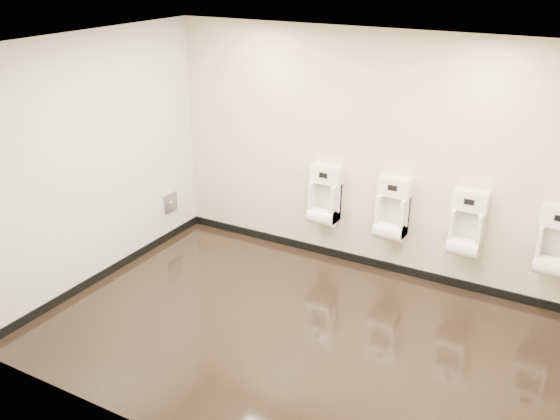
{
  "coord_description": "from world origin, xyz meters",
  "views": [
    {
      "loc": [
        2.47,
        -4.66,
        3.56
      ],
      "look_at": [
        -0.47,
        0.55,
        1.05
      ],
      "focal_mm": 40.0,
      "sensor_mm": 36.0,
      "label": 1
    }
  ],
  "objects_px": {
    "access_panel": "(170,203)",
    "urinal_3": "(555,246)",
    "urinal_1": "(392,213)",
    "urinal_2": "(467,228)",
    "urinal_0": "(324,199)"
  },
  "relations": [
    {
      "from": "urinal_3",
      "to": "urinal_0",
      "type": "bearing_deg",
      "value": 180.0
    },
    {
      "from": "urinal_3",
      "to": "access_panel",
      "type": "bearing_deg",
      "value": -174.73
    },
    {
      "from": "urinal_0",
      "to": "urinal_2",
      "type": "distance_m",
      "value": 1.69
    },
    {
      "from": "access_panel",
      "to": "urinal_1",
      "type": "relative_size",
      "value": 0.35
    },
    {
      "from": "access_panel",
      "to": "urinal_2",
      "type": "bearing_deg",
      "value": 6.52
    },
    {
      "from": "access_panel",
      "to": "urinal_3",
      "type": "bearing_deg",
      "value": 5.27
    },
    {
      "from": "urinal_1",
      "to": "urinal_3",
      "type": "height_order",
      "value": "same"
    },
    {
      "from": "urinal_2",
      "to": "access_panel",
      "type": "bearing_deg",
      "value": -173.48
    },
    {
      "from": "urinal_1",
      "to": "urinal_2",
      "type": "height_order",
      "value": "same"
    },
    {
      "from": "access_panel",
      "to": "urinal_1",
      "type": "distance_m",
      "value": 2.91
    },
    {
      "from": "urinal_1",
      "to": "urinal_2",
      "type": "bearing_deg",
      "value": 0.0
    },
    {
      "from": "access_panel",
      "to": "urinal_1",
      "type": "bearing_deg",
      "value": 8.42
    },
    {
      "from": "urinal_1",
      "to": "urinal_2",
      "type": "relative_size",
      "value": 1.0
    },
    {
      "from": "urinal_0",
      "to": "urinal_1",
      "type": "bearing_deg",
      "value": 0.0
    },
    {
      "from": "urinal_1",
      "to": "urinal_3",
      "type": "relative_size",
      "value": 1.0
    }
  ]
}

